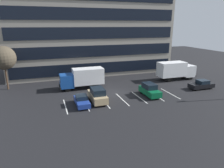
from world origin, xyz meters
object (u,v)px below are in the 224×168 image
(sedan_navy, at_px, (82,101))
(suv_tan, at_px, (97,95))
(box_truck_blue, at_px, (83,77))
(bare_tree, at_px, (4,58))
(sedan_black, at_px, (202,85))
(box_truck_white, at_px, (176,70))
(suv_forest, at_px, (150,90))

(sedan_navy, xyz_separation_m, suv_tan, (2.42, 0.61, 0.34))
(box_truck_blue, bearing_deg, bare_tree, 163.54)
(sedan_black, relative_size, bare_tree, 0.58)
(sedan_black, bearing_deg, box_truck_white, 96.29)
(suv_forest, distance_m, suv_tan, 8.46)
(box_truck_blue, bearing_deg, sedan_navy, -102.02)
(sedan_navy, distance_m, suv_tan, 2.51)
(box_truck_white, bearing_deg, sedan_navy, -160.05)
(suv_forest, relative_size, suv_tan, 0.93)
(box_truck_blue, relative_size, sedan_black, 1.75)
(sedan_black, height_order, bare_tree, bare_tree)
(box_truck_blue, relative_size, suv_forest, 1.75)
(suv_forest, bearing_deg, bare_tree, 153.52)
(box_truck_white, xyz_separation_m, suv_forest, (-9.65, -6.90, -1.12))
(sedan_navy, distance_m, sedan_black, 21.27)
(box_truck_white, bearing_deg, suv_forest, -144.44)
(box_truck_blue, xyz_separation_m, bare_tree, (-12.45, 3.68, 3.47))
(suv_forest, relative_size, sedan_navy, 1.07)
(box_truck_blue, height_order, suv_forest, box_truck_blue)
(suv_forest, height_order, suv_tan, suv_tan)
(box_truck_white, xyz_separation_m, box_truck_blue, (-18.89, 0.23, -0.08))
(box_truck_blue, bearing_deg, sedan_black, -19.19)
(box_truck_white, height_order, box_truck_blue, box_truck_white)
(suv_forest, height_order, sedan_navy, suv_forest)
(suv_tan, height_order, bare_tree, bare_tree)
(suv_forest, bearing_deg, box_truck_white, 35.56)
(box_truck_white, xyz_separation_m, sedan_navy, (-20.52, -7.45, -1.38))
(box_truck_blue, xyz_separation_m, suv_tan, (0.78, -7.07, -0.96))
(box_truck_blue, xyz_separation_m, sedan_navy, (-1.64, -7.68, -1.30))
(suv_tan, distance_m, sedan_black, 18.84)
(suv_tan, bearing_deg, box_truck_white, 20.70)
(box_truck_white, xyz_separation_m, sedan_black, (0.73, -6.59, -1.33))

